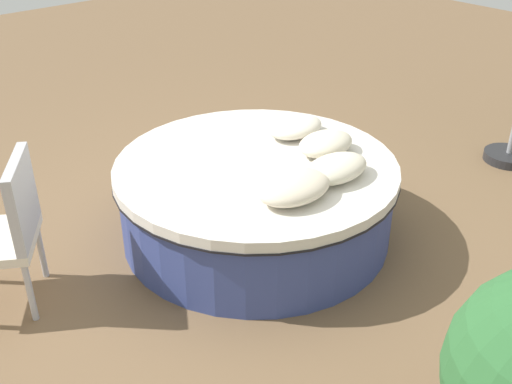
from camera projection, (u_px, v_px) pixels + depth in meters
ground_plane at (256, 233)px, 4.64m from camera, size 16.00×16.00×0.00m
round_bed at (256, 198)px, 4.49m from camera, size 2.02×2.02×0.59m
throw_pillow_0 at (294, 187)px, 3.88m from camera, size 0.53×0.37×0.16m
throw_pillow_1 at (336, 168)px, 4.11m from camera, size 0.51×0.31×0.15m
throw_pillow_2 at (326, 144)px, 4.45m from camera, size 0.45×0.31×0.15m
throw_pillow_3 at (295, 127)px, 4.73m from camera, size 0.47×0.34×0.14m
patio_chair at (7, 225)px, 3.70m from camera, size 0.70×0.71×0.98m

